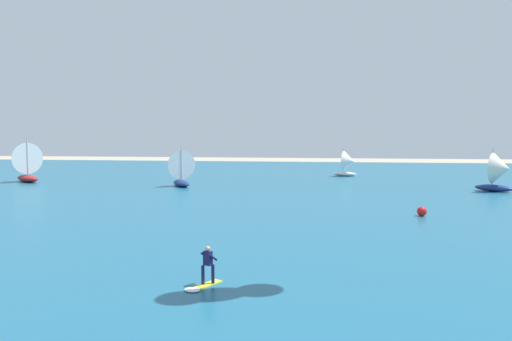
{
  "coord_description": "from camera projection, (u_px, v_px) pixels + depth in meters",
  "views": [
    {
      "loc": [
        1.95,
        -7.72,
        6.64
      ],
      "look_at": [
        -0.77,
        14.63,
        4.8
      ],
      "focal_mm": 35.31,
      "sensor_mm": 36.0,
      "label": 1
    }
  ],
  "objects": [
    {
      "name": "marker_buoy",
      "position": [
        422.0,
        211.0,
        38.04
      ],
      "size": [
        0.73,
        0.73,
        0.73
      ],
      "primitive_type": "sphere",
      "color": "red",
      "rests_on": "ocean"
    },
    {
      "name": "sailboat_far_right",
      "position": [
        348.0,
        163.0,
        70.37
      ],
      "size": [
        3.52,
        3.12,
        3.95
      ],
      "color": "white",
      "rests_on": "ocean"
    },
    {
      "name": "sailboat_heeled_over",
      "position": [
        25.0,
        162.0,
        63.04
      ],
      "size": [
        4.96,
        4.63,
        5.51
      ],
      "color": "maroon",
      "rests_on": "ocean"
    },
    {
      "name": "sailboat_anchored_offshore",
      "position": [
        179.0,
        168.0,
        58.12
      ],
      "size": [
        3.91,
        4.2,
        4.67
      ],
      "color": "navy",
      "rests_on": "ocean"
    },
    {
      "name": "sailboat_near_shore",
      "position": [
        500.0,
        172.0,
        52.7
      ],
      "size": [
        4.14,
        3.86,
        4.6
      ],
      "color": "navy",
      "rests_on": "ocean"
    },
    {
      "name": "ocean",
      "position": [
        300.0,
        187.0,
        57.51
      ],
      "size": [
        160.0,
        90.0,
        0.1
      ],
      "primitive_type": "cube",
      "color": "#1E607F",
      "rests_on": "ground"
    },
    {
      "name": "kitesurfer",
      "position": [
        205.0,
        272.0,
        21.02
      ],
      "size": [
        1.46,
        1.98,
        1.67
      ],
      "color": "yellow",
      "rests_on": "ocean"
    }
  ]
}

